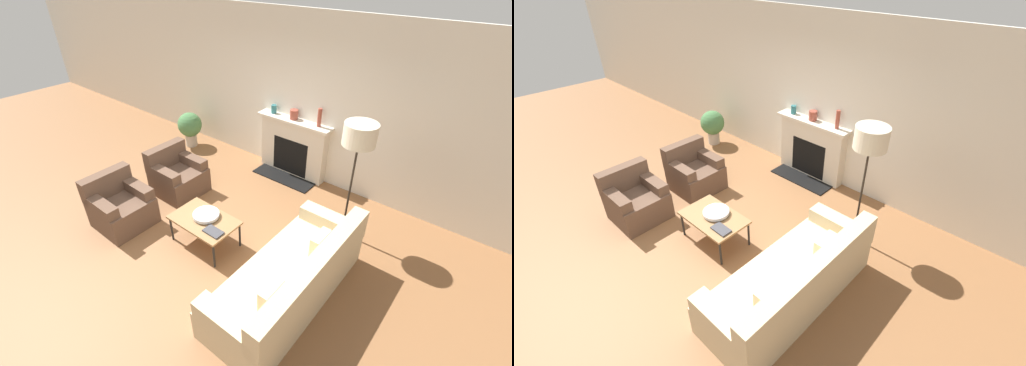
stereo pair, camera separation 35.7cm
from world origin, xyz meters
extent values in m
plane|color=brown|center=(0.00, 0.00, 0.00)|extent=(18.00, 18.00, 0.00)
cube|color=silver|center=(0.00, 2.62, 1.45)|extent=(18.00, 0.06, 2.90)
cube|color=beige|center=(0.07, 2.49, 0.53)|extent=(1.34, 0.20, 1.06)
cube|color=black|center=(0.07, 2.41, 0.38)|extent=(0.74, 0.04, 0.69)
cube|color=black|center=(0.07, 2.21, 0.01)|extent=(1.21, 0.40, 0.02)
cube|color=beige|center=(0.07, 2.46, 1.08)|extent=(1.46, 0.28, 0.05)
cube|color=#CCB78E|center=(1.64, 0.02, 0.22)|extent=(0.92, 2.25, 0.43)
cube|color=#CCB78E|center=(2.01, 0.02, 0.64)|extent=(0.20, 2.25, 0.42)
cube|color=#CCB78E|center=(1.64, 1.03, 0.53)|extent=(0.84, 0.22, 0.20)
cube|color=#CCB78E|center=(1.64, -1.00, 0.53)|extent=(0.84, 0.22, 0.20)
cube|color=beige|center=(1.78, 0.52, 0.57)|extent=(0.12, 0.32, 0.28)
cube|color=beige|center=(1.78, -0.49, 0.57)|extent=(0.12, 0.32, 0.28)
cube|color=brown|center=(-1.11, -0.45, 0.22)|extent=(0.77, 0.79, 0.44)
cube|color=brown|center=(-1.41, -0.45, 0.63)|extent=(0.18, 0.79, 0.39)
cube|color=brown|center=(-1.11, -0.76, 0.52)|extent=(0.69, 0.18, 0.17)
cube|color=brown|center=(-1.11, -0.15, 0.52)|extent=(0.69, 0.18, 0.17)
cube|color=brown|center=(-1.11, 0.68, 0.22)|extent=(0.77, 0.79, 0.44)
cube|color=brown|center=(-1.41, 0.68, 0.63)|extent=(0.18, 0.79, 0.39)
cube|color=brown|center=(-1.11, 0.38, 0.52)|extent=(0.69, 0.18, 0.17)
cube|color=brown|center=(-1.11, 0.98, 0.52)|extent=(0.69, 0.18, 0.17)
cube|color=olive|center=(0.20, 0.04, 0.43)|extent=(0.95, 0.61, 0.03)
cylinder|color=black|center=(-0.24, -0.22, 0.21)|extent=(0.03, 0.03, 0.41)
cylinder|color=black|center=(0.63, -0.22, 0.21)|extent=(0.03, 0.03, 0.41)
cylinder|color=black|center=(-0.24, 0.31, 0.21)|extent=(0.03, 0.03, 0.41)
cylinder|color=black|center=(0.63, 0.31, 0.21)|extent=(0.03, 0.03, 0.41)
cylinder|color=silver|center=(0.19, 0.10, 0.45)|extent=(0.13, 0.13, 0.02)
cylinder|color=silver|center=(0.19, 0.10, 0.48)|extent=(0.38, 0.38, 0.05)
cube|color=#38383D|center=(0.50, -0.07, 0.45)|extent=(0.27, 0.16, 0.02)
cylinder|color=black|center=(1.67, 1.49, 0.01)|extent=(0.28, 0.28, 0.03)
cylinder|color=black|center=(1.67, 1.49, 0.80)|extent=(0.03, 0.03, 1.53)
cylinder|color=beige|center=(1.67, 1.49, 1.67)|extent=(0.44, 0.44, 0.30)
cylinder|color=#28666B|center=(-0.41, 2.49, 1.19)|extent=(0.10, 0.10, 0.15)
cylinder|color=brown|center=(0.04, 2.49, 1.19)|extent=(0.15, 0.15, 0.17)
cylinder|color=brown|center=(0.55, 2.49, 1.27)|extent=(0.07, 0.07, 0.32)
cylinder|color=#B2A899|center=(-2.32, 2.04, 0.13)|extent=(0.25, 0.25, 0.26)
sphere|color=#477A47|center=(-2.32, 2.04, 0.50)|extent=(0.52, 0.52, 0.52)
camera|label=1|loc=(3.12, -2.41, 3.55)|focal=24.00mm
camera|label=2|loc=(3.39, -2.17, 3.55)|focal=24.00mm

